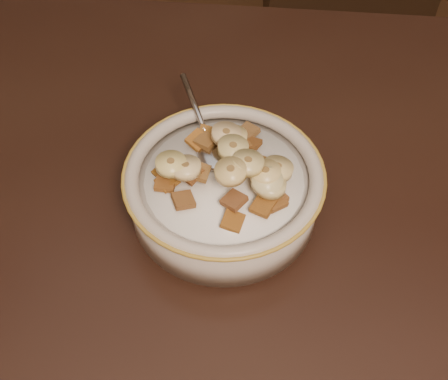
# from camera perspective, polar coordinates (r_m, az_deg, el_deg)

# --- Properties ---
(table) EXTENTS (1.44, 0.97, 0.04)m
(table) POSITION_cam_1_polar(r_m,az_deg,el_deg) (0.59, 3.68, -8.00)
(table) COLOR black
(table) RESTS_ON floor
(chair) EXTENTS (0.55, 0.55, 0.95)m
(chair) POSITION_cam_1_polar(r_m,az_deg,el_deg) (1.23, 12.68, 11.44)
(chair) COLOR black
(chair) RESTS_ON floor
(cereal_bowl) EXTENTS (0.20, 0.20, 0.05)m
(cereal_bowl) POSITION_cam_1_polar(r_m,az_deg,el_deg) (0.59, -0.00, -0.38)
(cereal_bowl) COLOR #C3B49F
(cereal_bowl) RESTS_ON table
(milk) EXTENTS (0.16, 0.16, 0.00)m
(milk) POSITION_cam_1_polar(r_m,az_deg,el_deg) (0.57, -0.00, 1.10)
(milk) COLOR white
(milk) RESTS_ON cereal_bowl
(spoon) EXTENTS (0.05, 0.06, 0.01)m
(spoon) POSITION_cam_1_polar(r_m,az_deg,el_deg) (0.59, -1.01, 3.60)
(spoon) COLOR #9D9D9E
(spoon) RESTS_ON cereal_bowl
(cereal_square_0) EXTENTS (0.03, 0.03, 0.01)m
(cereal_square_0) POSITION_cam_1_polar(r_m,az_deg,el_deg) (0.59, 1.62, 4.68)
(cereal_square_0) COLOR brown
(cereal_square_0) RESTS_ON milk
(cereal_square_1) EXTENTS (0.02, 0.02, 0.01)m
(cereal_square_1) POSITION_cam_1_polar(r_m,az_deg,el_deg) (0.56, 2.32, 2.17)
(cereal_square_1) COLOR olive
(cereal_square_1) RESTS_ON milk
(cereal_square_2) EXTENTS (0.02, 0.02, 0.01)m
(cereal_square_2) POSITION_cam_1_polar(r_m,az_deg,el_deg) (0.54, 0.89, -3.17)
(cereal_square_2) COLOR brown
(cereal_square_2) RESTS_ON milk
(cereal_square_3) EXTENTS (0.03, 0.03, 0.01)m
(cereal_square_3) POSITION_cam_1_polar(r_m,az_deg,el_deg) (0.57, 4.34, 2.36)
(cereal_square_3) COLOR brown
(cereal_square_3) RESTS_ON milk
(cereal_square_4) EXTENTS (0.03, 0.03, 0.01)m
(cereal_square_4) POSITION_cam_1_polar(r_m,az_deg,el_deg) (0.57, -5.78, 0.90)
(cereal_square_4) COLOR #956020
(cereal_square_4) RESTS_ON milk
(cereal_square_5) EXTENTS (0.03, 0.03, 0.01)m
(cereal_square_5) POSITION_cam_1_polar(r_m,az_deg,el_deg) (0.55, 5.16, -1.13)
(cereal_square_5) COLOR brown
(cereal_square_5) RESTS_ON milk
(cereal_square_6) EXTENTS (0.03, 0.03, 0.01)m
(cereal_square_6) POSITION_cam_1_polar(r_m,az_deg,el_deg) (0.60, 2.65, 4.70)
(cereal_square_6) COLOR #623010
(cereal_square_6) RESTS_ON milk
(cereal_square_7) EXTENTS (0.03, 0.03, 0.01)m
(cereal_square_7) POSITION_cam_1_polar(r_m,az_deg,el_deg) (0.54, 1.03, -1.05)
(cereal_square_7) COLOR brown
(cereal_square_7) RESTS_ON milk
(cereal_square_8) EXTENTS (0.03, 0.03, 0.01)m
(cereal_square_8) POSITION_cam_1_polar(r_m,az_deg,el_deg) (0.54, 3.98, -1.66)
(cereal_square_8) COLOR #905318
(cereal_square_8) RESTS_ON milk
(cereal_square_9) EXTENTS (0.03, 0.03, 0.01)m
(cereal_square_9) POSITION_cam_1_polar(r_m,az_deg,el_deg) (0.59, -1.84, 5.01)
(cereal_square_9) COLOR brown
(cereal_square_9) RESTS_ON milk
(cereal_square_10) EXTENTS (0.02, 0.02, 0.01)m
(cereal_square_10) POSITION_cam_1_polar(r_m,az_deg,el_deg) (0.57, -5.96, 0.73)
(cereal_square_10) COLOR #9C5421
(cereal_square_10) RESTS_ON milk
(cereal_square_11) EXTENTS (0.02, 0.02, 0.01)m
(cereal_square_11) POSITION_cam_1_polar(r_m,az_deg,el_deg) (0.61, -1.72, 5.63)
(cereal_square_11) COLOR #91581D
(cereal_square_11) RESTS_ON milk
(cereal_square_12) EXTENTS (0.03, 0.03, 0.01)m
(cereal_square_12) POSITION_cam_1_polar(r_m,az_deg,el_deg) (0.56, -3.42, 1.74)
(cereal_square_12) COLOR brown
(cereal_square_12) RESTS_ON milk
(cereal_square_13) EXTENTS (0.03, 0.03, 0.01)m
(cereal_square_13) POSITION_cam_1_polar(r_m,az_deg,el_deg) (0.56, 1.38, 2.41)
(cereal_square_13) COLOR brown
(cereal_square_13) RESTS_ON milk
(cereal_square_14) EXTENTS (0.03, 0.03, 0.01)m
(cereal_square_14) POSITION_cam_1_polar(r_m,az_deg,el_deg) (0.60, -2.69, 5.06)
(cereal_square_14) COLOR #92621F
(cereal_square_14) RESTS_ON milk
(cereal_square_15) EXTENTS (0.03, 0.03, 0.01)m
(cereal_square_15) POSITION_cam_1_polar(r_m,az_deg,el_deg) (0.55, -4.14, -1.03)
(cereal_square_15) COLOR brown
(cereal_square_15) RESTS_ON milk
(cereal_square_16) EXTENTS (0.03, 0.03, 0.01)m
(cereal_square_16) POSITION_cam_1_polar(r_m,az_deg,el_deg) (0.58, -6.03, 1.85)
(cereal_square_16) COLOR brown
(cereal_square_16) RESTS_ON milk
(cereal_square_17) EXTENTS (0.02, 0.02, 0.01)m
(cereal_square_17) POSITION_cam_1_polar(r_m,az_deg,el_deg) (0.56, -2.52, 1.87)
(cereal_square_17) COLOR olive
(cereal_square_17) RESTS_ON milk
(cereal_square_18) EXTENTS (0.03, 0.03, 0.01)m
(cereal_square_18) POSITION_cam_1_polar(r_m,az_deg,el_deg) (0.61, 2.42, 5.95)
(cereal_square_18) COLOR brown
(cereal_square_18) RESTS_ON milk
(cereal_square_19) EXTENTS (0.03, 0.03, 0.01)m
(cereal_square_19) POSITION_cam_1_polar(r_m,az_deg,el_deg) (0.55, 5.20, -0.75)
(cereal_square_19) COLOR brown
(cereal_square_19) RESTS_ON milk
(cereal_square_20) EXTENTS (0.03, 0.03, 0.01)m
(cereal_square_20) POSITION_cam_1_polar(r_m,az_deg,el_deg) (0.58, -5.33, 2.24)
(cereal_square_20) COLOR brown
(cereal_square_20) RESTS_ON milk
(banana_slice_0) EXTENTS (0.04, 0.04, 0.02)m
(banana_slice_0) POSITION_cam_1_polar(r_m,az_deg,el_deg) (0.55, 4.72, 0.42)
(banana_slice_0) COLOR #EBDD8E
(banana_slice_0) RESTS_ON milk
(banana_slice_1) EXTENTS (0.04, 0.04, 0.01)m
(banana_slice_1) POSITION_cam_1_polar(r_m,az_deg,el_deg) (0.55, 4.21, 1.75)
(banana_slice_1) COLOR #F8D17E
(banana_slice_1) RESTS_ON milk
(banana_slice_2) EXTENTS (0.03, 0.03, 0.01)m
(banana_slice_2) POSITION_cam_1_polar(r_m,az_deg,el_deg) (0.56, -5.41, 2.64)
(banana_slice_2) COLOR #F6DE89
(banana_slice_2) RESTS_ON milk
(banana_slice_3) EXTENTS (0.04, 0.04, 0.01)m
(banana_slice_3) POSITION_cam_1_polar(r_m,az_deg,el_deg) (0.56, 0.93, 4.28)
(banana_slice_3) COLOR #E8D27A
(banana_slice_3) RESTS_ON milk
(banana_slice_4) EXTENTS (0.04, 0.04, 0.02)m
(banana_slice_4) POSITION_cam_1_polar(r_m,az_deg,el_deg) (0.54, 4.41, 0.85)
(banana_slice_4) COLOR beige
(banana_slice_4) RESTS_ON milk
(banana_slice_5) EXTENTS (0.04, 0.04, 0.01)m
(banana_slice_5) POSITION_cam_1_polar(r_m,az_deg,el_deg) (0.54, 2.46, 2.78)
(banana_slice_5) COLOR tan
(banana_slice_5) RESTS_ON milk
(banana_slice_6) EXTENTS (0.04, 0.04, 0.02)m
(banana_slice_6) POSITION_cam_1_polar(r_m,az_deg,el_deg) (0.56, -3.92, 2.28)
(banana_slice_6) COLOR #F0D987
(banana_slice_6) RESTS_ON milk
(banana_slice_7) EXTENTS (0.03, 0.03, 0.01)m
(banana_slice_7) POSITION_cam_1_polar(r_m,az_deg,el_deg) (0.58, 0.23, 5.68)
(banana_slice_7) COLOR beige
(banana_slice_7) RESTS_ON milk
(banana_slice_8) EXTENTS (0.04, 0.04, 0.01)m
(banana_slice_8) POSITION_cam_1_polar(r_m,az_deg,el_deg) (0.53, 0.68, 1.87)
(banana_slice_8) COLOR #E8C57E
(banana_slice_8) RESTS_ON milk
(banana_slice_9) EXTENTS (0.04, 0.04, 0.01)m
(banana_slice_9) POSITION_cam_1_polar(r_m,az_deg,el_deg) (0.58, 0.86, 5.44)
(banana_slice_9) COLOR #D1C482
(banana_slice_9) RESTS_ON milk
(banana_slice_10) EXTENTS (0.03, 0.03, 0.02)m
(banana_slice_10) POSITION_cam_1_polar(r_m,az_deg,el_deg) (0.56, 5.47, 2.17)
(banana_slice_10) COLOR #EFD586
(banana_slice_10) RESTS_ON milk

